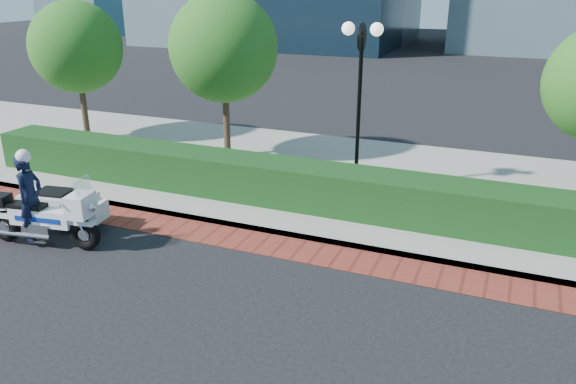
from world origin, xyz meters
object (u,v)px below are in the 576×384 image
at_px(police_motorcycle, 48,207).
at_px(tree_b, 224,48).
at_px(tree_a, 76,47).
at_px(lamppost, 360,81).

bearing_deg(police_motorcycle, tree_b, 72.92).
distance_m(tree_a, police_motorcycle, 8.33).
relative_size(lamppost, tree_a, 0.92).
bearing_deg(tree_a, tree_b, 0.00).
relative_size(lamppost, tree_b, 0.86).
distance_m(tree_b, police_motorcycle, 7.07).
xyz_separation_m(lamppost, tree_a, (-10.00, 1.30, 0.26)).
height_order(tree_b, police_motorcycle, tree_b).
xyz_separation_m(lamppost, tree_b, (-4.50, 1.30, 0.48)).
bearing_deg(tree_a, lamppost, -7.41).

